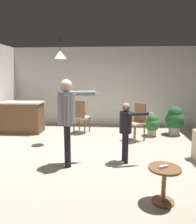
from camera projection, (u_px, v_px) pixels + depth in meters
name	position (u px, v px, depth m)	size (l,w,h in m)	color
ground	(96.00, 157.00, 4.70)	(7.68, 7.68, 0.00)	#9E9384
wall_back	(104.00, 87.00, 7.62)	(6.40, 0.10, 2.70)	silver
kitchen_counter	(22.00, 117.00, 6.69)	(1.26, 0.66, 0.95)	brown
side_table_by_couch	(164.00, 181.00, 2.98)	(0.44, 0.44, 0.52)	brown
person_adult	(67.00, 113.00, 4.13)	(0.78, 0.60, 1.68)	black
person_child	(126.00, 126.00, 4.32)	(0.65, 0.34, 1.22)	black
dining_chair_by_counter	(81.00, 115.00, 6.58)	(0.52, 0.52, 1.00)	brown
dining_chair_near_wall	(137.00, 120.00, 5.86)	(0.59, 0.59, 1.00)	brown
potted_plant_corner	(175.00, 119.00, 6.43)	(0.55, 0.55, 0.85)	#B7B2AD
potted_plant_by_wall	(152.00, 124.00, 6.31)	(0.42, 0.42, 0.65)	#B7B2AD
spare_remote_on_table	(163.00, 167.00, 2.92)	(0.04, 0.13, 0.04)	white
ceiling_light_pendant	(60.00, 55.00, 5.39)	(0.32, 0.32, 0.55)	silver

